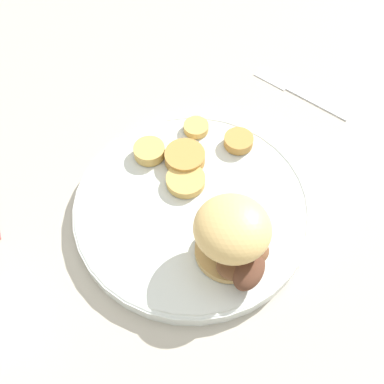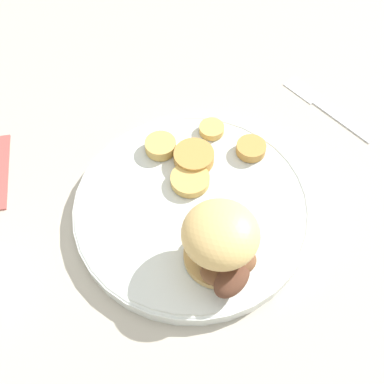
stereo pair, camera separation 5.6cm
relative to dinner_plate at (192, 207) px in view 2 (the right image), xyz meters
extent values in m
plane|color=#B2A899|center=(0.00, 0.00, -0.01)|extent=(4.00, 4.00, 0.00)
cylinder|color=silver|center=(0.00, 0.00, 0.00)|extent=(0.31, 0.31, 0.02)
torus|color=silver|center=(0.00, 0.00, 0.01)|extent=(0.31, 0.31, 0.01)
cylinder|color=tan|center=(0.03, -0.08, 0.01)|extent=(0.08, 0.08, 0.01)
ellipsoid|color=brown|center=(0.02, -0.11, 0.03)|extent=(0.06, 0.05, 0.01)
ellipsoid|color=#563323|center=(0.03, -0.12, 0.03)|extent=(0.06, 0.06, 0.02)
ellipsoid|color=brown|center=(0.04, -0.10, 0.03)|extent=(0.05, 0.04, 0.02)
ellipsoid|color=#4C281E|center=(0.03, -0.05, 0.03)|extent=(0.05, 0.05, 0.02)
ellipsoid|color=brown|center=(0.05, -0.06, 0.03)|extent=(0.03, 0.03, 0.02)
ellipsoid|color=#4C281E|center=(0.04, -0.09, 0.04)|extent=(0.04, 0.05, 0.02)
ellipsoid|color=brown|center=(0.04, -0.08, 0.04)|extent=(0.06, 0.05, 0.01)
ellipsoid|color=#DBB26B|center=(0.03, -0.08, 0.07)|extent=(0.09, 0.09, 0.05)
cylinder|color=tan|center=(0.00, 0.03, 0.02)|extent=(0.05, 0.05, 0.01)
cylinder|color=#BC8942|center=(0.01, 0.07, 0.02)|extent=(0.06, 0.06, 0.02)
cylinder|color=#BC8942|center=(0.09, 0.08, 0.02)|extent=(0.04, 0.04, 0.01)
cylinder|color=tan|center=(-0.04, 0.09, 0.02)|extent=(0.04, 0.04, 0.02)
cylinder|color=tan|center=(0.04, 0.12, 0.01)|extent=(0.04, 0.04, 0.01)
cube|color=silver|center=(0.24, 0.14, -0.01)|extent=(0.08, 0.10, 0.00)
cube|color=silver|center=(0.19, 0.21, -0.01)|extent=(0.05, 0.06, 0.00)
camera|label=1|loc=(-0.08, -0.30, 0.50)|focal=42.00mm
camera|label=2|loc=(-0.02, -0.31, 0.50)|focal=42.00mm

